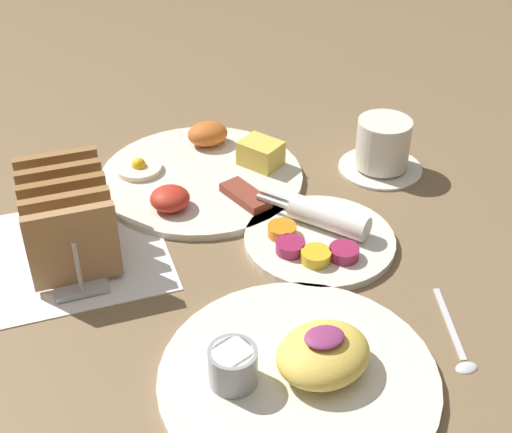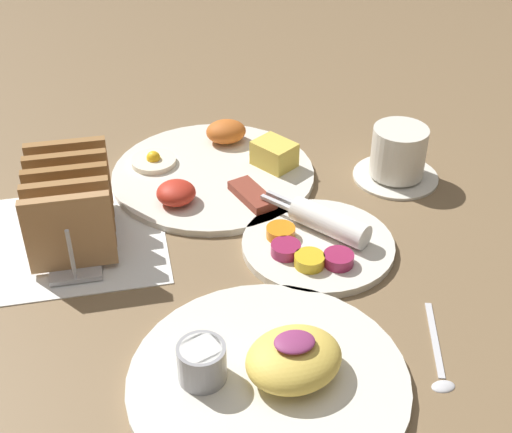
{
  "view_description": "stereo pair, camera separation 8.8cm",
  "coord_description": "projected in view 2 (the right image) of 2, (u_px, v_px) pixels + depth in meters",
  "views": [
    {
      "loc": [
        -0.18,
        -0.63,
        0.54
      ],
      "look_at": [
        0.05,
        0.05,
        0.03
      ],
      "focal_mm": 50.0,
      "sensor_mm": 36.0,
      "label": 1
    },
    {
      "loc": [
        -0.1,
        -0.66,
        0.54
      ],
      "look_at": [
        0.05,
        0.05,
        0.03
      ],
      "focal_mm": 50.0,
      "sensor_mm": 36.0,
      "label": 2
    }
  ],
  "objects": [
    {
      "name": "napkin_flat",
      "position": [
        76.0,
        239.0,
        0.89
      ],
      "size": [
        0.22,
        0.22,
        0.0
      ],
      "color": "white",
      "rests_on": "ground_plane"
    },
    {
      "name": "plate_condiments",
      "position": [
        318.0,
        241.0,
        0.87
      ],
      "size": [
        0.19,
        0.19,
        0.04
      ],
      "color": "silver",
      "rests_on": "ground_plane"
    },
    {
      "name": "ground_plane",
      "position": [
        220.0,
        264.0,
        0.85
      ],
      "size": [
        3.0,
        3.0,
        0.0
      ],
      "primitive_type": "plane",
      "color": "brown"
    },
    {
      "name": "plate_foreground",
      "position": [
        270.0,
        373.0,
        0.69
      ],
      "size": [
        0.28,
        0.28,
        0.06
      ],
      "color": "silver",
      "rests_on": "ground_plane"
    },
    {
      "name": "teaspoon",
      "position": [
        439.0,
        360.0,
        0.72
      ],
      "size": [
        0.05,
        0.12,
        0.01
      ],
      "color": "silver",
      "rests_on": "ground_plane"
    },
    {
      "name": "toast_rack",
      "position": [
        70.0,
        205.0,
        0.86
      ],
      "size": [
        0.1,
        0.18,
        0.1
      ],
      "color": "#B7B7BC",
      "rests_on": "ground_plane"
    },
    {
      "name": "coffee_cup",
      "position": [
        398.0,
        156.0,
        0.99
      ],
      "size": [
        0.12,
        0.12,
        0.08
      ],
      "color": "silver",
      "rests_on": "ground_plane"
    },
    {
      "name": "plate_breakfast",
      "position": [
        216.0,
        170.0,
        1.01
      ],
      "size": [
        0.29,
        0.29,
        0.05
      ],
      "color": "silver",
      "rests_on": "ground_plane"
    }
  ]
}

